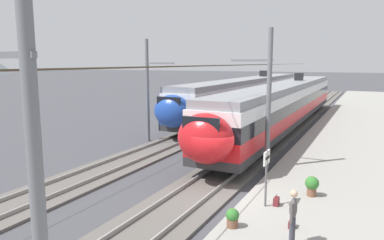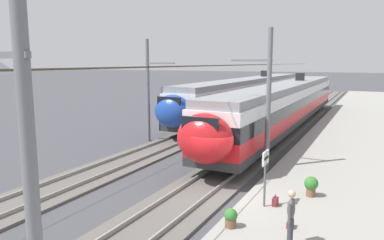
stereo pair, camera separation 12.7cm
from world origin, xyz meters
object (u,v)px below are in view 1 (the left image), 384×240
Objects in this scene: catenary_mast_mid at (266,99)px; potted_plant_by_shelter at (312,184)px; train_near_platform at (286,103)px; train_far_track at (249,93)px; handbag_beside_passenger at (292,224)px; passenger_walking at (293,215)px; potted_plant_platform_edge at (233,217)px; platform_sign at (266,166)px; catenary_mast_west at (30,173)px; handbag_near_sign at (276,201)px; catenary_mast_far_side at (149,89)px.

potted_plant_by_shelter is at bearing -138.05° from catenary_mast_mid.
potted_plant_by_shelter is (-15.77, -4.50, -1.47)m from train_near_platform.
handbag_beside_passenger is at bearing -159.44° from train_far_track.
potted_plant_platform_edge is at bearing 79.92° from passenger_walking.
train_far_track is at bearing 19.09° from platform_sign.
potted_plant_by_shelter is at bearing -24.88° from potted_plant_platform_edge.
catenary_mast_west is 24.45× the size of passenger_walking.
catenary_mast_west is 8.78m from handbag_beside_passenger.
catenary_mast_far_side is at bearing 52.59° from handbag_near_sign.
passenger_walking is at bearing -178.75° from potted_plant_by_shelter.
train_far_track is 21.93m from catenary_mast_mid.
handbag_beside_passenger is at bearing -167.05° from train_near_platform.
catenary_mast_west is 11.59m from potted_plant_by_shelter.
potted_plant_by_shelter is (4.03, -1.87, 0.13)m from potted_plant_platform_edge.
catenary_mast_mid is at bearing 15.95° from platform_sign.
platform_sign reaches higher than handbag_beside_passenger.
handbag_near_sign is (-25.29, -9.19, -1.79)m from train_far_track.
catenary_mast_mid reaches higher than potted_plant_platform_edge.
passenger_walking is 1.46m from handbag_beside_passenger.
train_near_platform is at bearing -40.30° from catenary_mast_far_side.
platform_sign is 3.36× the size of potted_plant_platform_edge.
potted_plant_platform_edge is at bearing -163.24° from train_far_track.
platform_sign is (8.96, -1.42, -2.04)m from catenary_mast_west.
train_near_platform is 19.55m from handbag_beside_passenger.
passenger_walking is 3.89× the size of handbag_near_sign.
passenger_walking is at bearing -159.82° from train_far_track.
passenger_walking is at bearing -167.17° from train_near_platform.
catenary_mast_west is at bearing -179.99° from catenary_mast_mid.
handbag_beside_passenger is 3.22m from potted_plant_by_shelter.
handbag_beside_passenger is at bearing -64.35° from potted_plant_platform_edge.
train_far_track is 16.74× the size of platform_sign.
handbag_near_sign is at bearing 21.97° from passenger_walking.
train_near_platform is 0.82× the size of catenary_mast_mid.
train_near_platform is 16.04× the size of platform_sign.
handbag_beside_passenger is (7.61, -2.66, -3.46)m from catenary_mast_west.
platform_sign is at bearing -164.05° from catenary_mast_mid.
catenary_mast_far_side is 14.19m from potted_plant_by_shelter.
potted_plant_by_shelter reaches higher than potted_plant_platform_edge.
train_far_track is 25.84m from potted_plant_by_shelter.
platform_sign is 1.46m from handbag_near_sign.
catenary_mast_mid is 95.09× the size of handbag_near_sign.
potted_plant_by_shelter is (3.20, -0.13, 0.36)m from handbag_beside_passenger.
handbag_beside_passenger is at bearing -157.14° from catenary_mast_mid.
catenary_mast_mid is 5.17m from potted_plant_by_shelter.
catenary_mast_far_side is 14.29m from handbag_near_sign.
train_far_track is 0.85× the size of catenary_mast_west.
train_near_platform is at bearing -144.13° from train_far_track.
potted_plant_by_shelter is (1.85, -1.38, -1.07)m from platform_sign.
catenary_mast_far_side is 15.95m from handbag_beside_passenger.
train_near_platform is 11.81m from catenary_mast_far_side.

